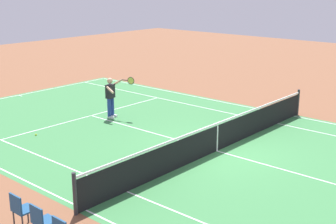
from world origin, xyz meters
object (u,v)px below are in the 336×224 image
object	(u,v)px
tennis_net	(217,137)
tennis_player_near	(111,95)
tennis_ball	(36,135)
spectator_chair_3	(21,208)
spectator_chair_2	(42,220)

from	to	relation	value
tennis_net	tennis_player_near	bearing A→B (deg)	-4.18
tennis_ball	tennis_net	bearing A→B (deg)	-152.82
tennis_player_near	spectator_chair_3	xyz separation A→B (m)	(-5.21, 7.43, -0.41)
tennis_net	tennis_player_near	size ratio (longest dim) A/B	6.89
spectator_chair_3	tennis_ball	bearing A→B (deg)	-35.98
tennis_player_near	tennis_ball	xyz separation A→B (m)	(0.31, 3.42, -0.90)
tennis_net	spectator_chair_3	xyz separation A→B (m)	(0.35, 7.02, 0.03)
spectator_chair_2	spectator_chair_3	bearing A→B (deg)	0.00
tennis_net	tennis_player_near	xyz separation A→B (m)	(5.56, -0.41, 0.44)
tennis_player_near	spectator_chair_3	distance (m)	9.08
tennis_player_near	spectator_chair_3	bearing A→B (deg)	125.05
tennis_net	tennis_player_near	world-z (taller)	tennis_player_near
tennis_player_near	tennis_net	bearing A→B (deg)	175.82
tennis_net	spectator_chair_3	distance (m)	7.03
spectator_chair_2	spectator_chair_3	distance (m)	0.80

